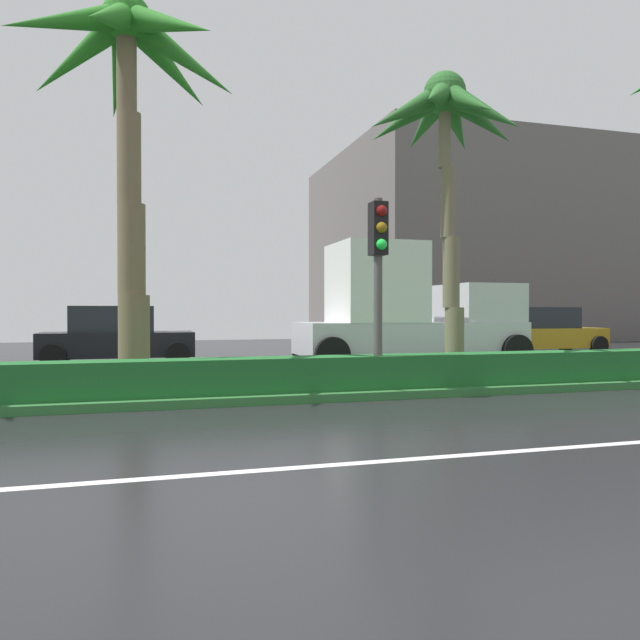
{
  "coord_description": "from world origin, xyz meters",
  "views": [
    {
      "loc": [
        -0.3,
        -3.82,
        1.55
      ],
      "look_at": [
        3.57,
        9.37,
        1.37
      ],
      "focal_mm": 34.1,
      "sensor_mm": 36.0,
      "label": 1
    }
  ],
  "objects": [
    {
      "name": "near_lane_divider_stripe",
      "position": [
        0.0,
        2.0,
        0.0
      ],
      "size": [
        81.0,
        0.14,
        0.01
      ],
      "primitive_type": "cube",
      "color": "white",
      "rests_on": "ground_plane"
    },
    {
      "name": "median_hedge",
      "position": [
        0.0,
        6.6,
        0.45
      ],
      "size": [
        76.5,
        0.7,
        0.6
      ],
      "color": "#1E6028",
      "rests_on": "median_strip"
    },
    {
      "name": "car_in_traffic_leading",
      "position": [
        -1.02,
        14.93,
        0.83
      ],
      "size": [
        4.3,
        2.02,
        1.72
      ],
      "color": "black",
      "rests_on": "ground_plane"
    },
    {
      "name": "ground_plane",
      "position": [
        0.0,
        9.0,
        -0.05
      ],
      "size": [
        90.0,
        42.0,
        0.1
      ],
      "primitive_type": "cube",
      "color": "black"
    },
    {
      "name": "car_in_traffic_second",
      "position": [
        13.87,
        15.28,
        0.83
      ],
      "size": [
        4.3,
        2.02,
        1.72
      ],
      "color": "#B28C1E",
      "rests_on": "ground_plane"
    },
    {
      "name": "box_truck_following",
      "position": [
        6.96,
        12.05,
        1.55
      ],
      "size": [
        6.4,
        2.64,
        3.46
      ],
      "color": "silver",
      "rests_on": "ground_plane"
    },
    {
      "name": "traffic_signal_median_right",
      "position": [
        3.81,
        6.43,
        2.53
      ],
      "size": [
        0.28,
        0.43,
        3.46
      ],
      "color": "#4C4C47",
      "rests_on": "median_strip"
    },
    {
      "name": "building_far_right",
      "position": [
        20.68,
        29.65,
        5.46
      ],
      "size": [
        19.48,
        15.03,
        10.93
      ],
      "color": "#605B59",
      "rests_on": "ground_plane"
    },
    {
      "name": "palm_tree_centre_left",
      "position": [
        -0.53,
        8.23,
        5.86
      ],
      "size": [
        4.33,
        4.47,
        7.41
      ],
      "color": "brown",
      "rests_on": "median_strip"
    },
    {
      "name": "palm_tree_centre",
      "position": [
        5.94,
        7.91,
        5.49
      ],
      "size": [
        3.46,
        3.51,
        6.53
      ],
      "color": "#696247",
      "rests_on": "median_strip"
    },
    {
      "name": "median_strip",
      "position": [
        0.0,
        8.0,
        0.07
      ],
      "size": [
        85.5,
        4.0,
        0.15
      ],
      "primitive_type": "cube",
      "color": "#2D6B33",
      "rests_on": "ground_plane"
    }
  ]
}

